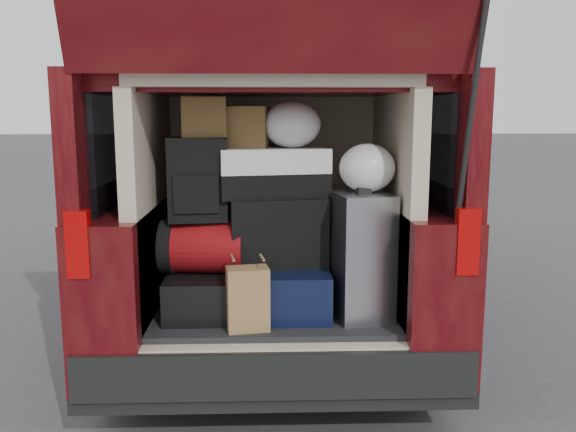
% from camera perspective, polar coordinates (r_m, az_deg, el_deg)
% --- Properties ---
extents(ground, '(80.00, 80.00, 0.00)m').
position_cam_1_polar(ground, '(3.37, -1.25, -18.48)').
color(ground, '#37373A').
rests_on(ground, ground).
extents(minivan, '(1.90, 5.35, 2.77)m').
position_cam_1_polar(minivan, '(4.87, -1.55, 1.72)').
color(minivan, black).
rests_on(minivan, ground).
extents(load_floor, '(1.24, 1.05, 0.55)m').
position_cam_1_polar(load_floor, '(3.50, -1.32, -12.37)').
color(load_floor, black).
rests_on(load_floor, ground).
extents(black_hardshell, '(0.39, 0.53, 0.21)m').
position_cam_1_polar(black_hardshell, '(3.26, -7.70, -7.02)').
color(black_hardshell, black).
rests_on(black_hardshell, load_floor).
extents(navy_hardshell, '(0.46, 0.56, 0.24)m').
position_cam_1_polar(navy_hardshell, '(3.24, -0.26, -6.77)').
color(navy_hardshell, black).
rests_on(navy_hardshell, load_floor).
extents(silver_roller, '(0.34, 0.47, 0.64)m').
position_cam_1_polar(silver_roller, '(3.16, 6.54, -3.52)').
color(silver_roller, silver).
rests_on(silver_roller, load_floor).
extents(kraft_bag, '(0.22, 0.16, 0.31)m').
position_cam_1_polar(kraft_bag, '(2.96, -3.78, -7.74)').
color(kraft_bag, olive).
rests_on(kraft_bag, load_floor).
extents(red_duffel, '(0.45, 0.31, 0.28)m').
position_cam_1_polar(red_duffel, '(3.20, -7.91, -2.82)').
color(red_duffel, maroon).
rests_on(red_duffel, black_hardshell).
extents(black_soft_case, '(0.54, 0.38, 0.36)m').
position_cam_1_polar(black_soft_case, '(3.22, -1.08, -1.37)').
color(black_soft_case, black).
rests_on(black_soft_case, navy_hardshell).
extents(backpack, '(0.31, 0.21, 0.43)m').
position_cam_1_polar(backpack, '(3.14, -8.46, 3.41)').
color(backpack, black).
rests_on(backpack, red_duffel).
extents(twotone_duffel, '(0.61, 0.39, 0.25)m').
position_cam_1_polar(twotone_duffel, '(3.19, -1.46, 4.12)').
color(twotone_duffel, silver).
rests_on(twotone_duffel, black_soft_case).
extents(grocery_sack_lower, '(0.24, 0.20, 0.20)m').
position_cam_1_polar(grocery_sack_lower, '(3.16, -7.88, 9.16)').
color(grocery_sack_lower, olive).
rests_on(grocery_sack_lower, backpack).
extents(grocery_sack_upper, '(0.24, 0.20, 0.21)m').
position_cam_1_polar(grocery_sack_upper, '(3.19, -3.85, 8.29)').
color(grocery_sack_upper, olive).
rests_on(grocery_sack_upper, twotone_duffel).
extents(plastic_bag_center, '(0.34, 0.32, 0.24)m').
position_cam_1_polar(plastic_bag_center, '(3.18, 0.36, 8.56)').
color(plastic_bag_center, white).
rests_on(plastic_bag_center, twotone_duffel).
extents(plastic_bag_right, '(0.32, 0.31, 0.24)m').
position_cam_1_polar(plastic_bag_right, '(3.09, 7.41, 4.48)').
color(plastic_bag_right, white).
rests_on(plastic_bag_right, silver_roller).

